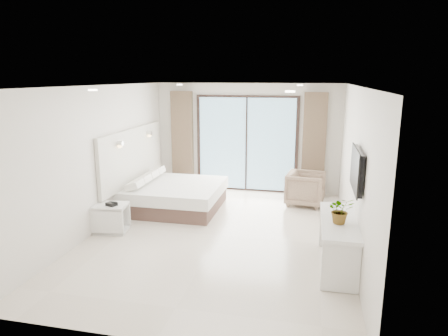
{
  "coord_description": "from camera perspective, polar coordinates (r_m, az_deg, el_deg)",
  "views": [
    {
      "loc": [
        1.57,
        -6.7,
        2.86
      ],
      "look_at": [
        0.01,
        0.4,
        1.18
      ],
      "focal_mm": 32.0,
      "sensor_mm": 36.0,
      "label": 1
    }
  ],
  "objects": [
    {
      "name": "armchair",
      "position": [
        9.23,
        11.59,
        -2.67
      ],
      "size": [
        0.85,
        0.89,
        0.83
      ],
      "primitive_type": "imported",
      "rotation": [
        0.0,
        0.0,
        1.44
      ],
      "color": "#958061",
      "rests_on": "ground"
    },
    {
      "name": "console_desk",
      "position": [
        6.32,
        16.0,
        -8.82
      ],
      "size": [
        0.52,
        1.67,
        0.77
      ],
      "color": "white",
      "rests_on": "ground"
    },
    {
      "name": "nightstand",
      "position": [
        7.82,
        -15.77,
        -6.9
      ],
      "size": [
        0.64,
        0.56,
        0.53
      ],
      "rotation": [
        0.0,
        0.0,
        0.14
      ],
      "color": "white",
      "rests_on": "ground"
    },
    {
      "name": "ground",
      "position": [
        7.45,
        -0.72,
        -9.59
      ],
      "size": [
        6.2,
        6.2,
        0.0
      ],
      "primitive_type": "plane",
      "color": "beige",
      "rests_on": "ground"
    },
    {
      "name": "phone",
      "position": [
        7.65,
        -15.76,
        -4.98
      ],
      "size": [
        0.22,
        0.19,
        0.06
      ],
      "primitive_type": "cube",
      "rotation": [
        0.0,
        0.0,
        -0.31
      ],
      "color": "black",
      "rests_on": "nightstand"
    },
    {
      "name": "plant",
      "position": [
        6.05,
        16.3,
        -6.19
      ],
      "size": [
        0.44,
        0.47,
        0.31
      ],
      "primitive_type": "imported",
      "rotation": [
        0.0,
        0.0,
        0.21
      ],
      "color": "#33662D",
      "rests_on": "console_desk"
    },
    {
      "name": "room_shell",
      "position": [
        7.88,
        -0.73,
        3.64
      ],
      "size": [
        4.62,
        6.22,
        2.72
      ],
      "color": "silver",
      "rests_on": "ground"
    },
    {
      "name": "bed",
      "position": [
        8.88,
        -7.11,
        -3.92
      ],
      "size": [
        1.99,
        1.9,
        0.7
      ],
      "color": "brown",
      "rests_on": "ground"
    }
  ]
}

